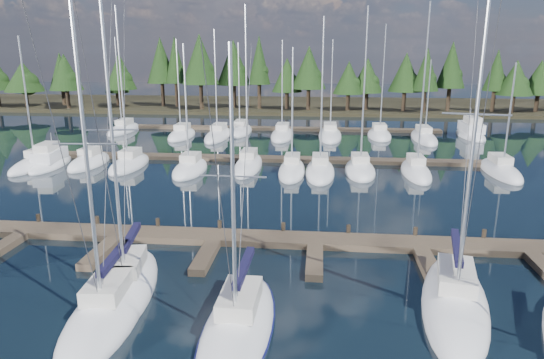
# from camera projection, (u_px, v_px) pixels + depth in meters

# --- Properties ---
(ground) EXTENTS (260.00, 260.00, 0.00)m
(ground) POSITION_uv_depth(u_px,v_px,m) (246.00, 186.00, 41.08)
(ground) COLOR black
(ground) RESTS_ON ground
(far_shore) EXTENTS (220.00, 30.00, 0.60)m
(far_shore) POSITION_uv_depth(u_px,v_px,m) (290.00, 105.00, 98.66)
(far_shore) COLOR black
(far_shore) RESTS_ON ground
(main_dock) EXTENTS (44.00, 6.13, 0.90)m
(main_dock) POSITION_uv_depth(u_px,v_px,m) (214.00, 241.00, 28.88)
(main_dock) COLOR brown
(main_dock) RESTS_ON ground
(back_docks) EXTENTS (50.00, 21.80, 0.40)m
(back_docks) POSITION_uv_depth(u_px,v_px,m) (270.00, 142.00, 59.85)
(back_docks) COLOR brown
(back_docks) RESTS_ON ground
(front_sailboat_2) EXTENTS (3.89, 8.59, 14.35)m
(front_sailboat_2) POSITION_uv_depth(u_px,v_px,m) (128.00, 286.00, 23.20)
(front_sailboat_2) COLOR white
(front_sailboat_2) RESTS_ON ground
(front_sailboat_3) EXTENTS (3.46, 8.58, 14.12)m
(front_sailboat_3) POSITION_uv_depth(u_px,v_px,m) (107.00, 313.00, 20.82)
(front_sailboat_3) COLOR white
(front_sailboat_3) RESTS_ON ground
(front_sailboat_4) EXTENTS (3.03, 9.35, 12.32)m
(front_sailboat_4) POSITION_uv_depth(u_px,v_px,m) (238.00, 327.00, 19.78)
(front_sailboat_4) COLOR white
(front_sailboat_4) RESTS_ON ground
(front_sailboat_5) EXTENTS (4.82, 10.39, 15.94)m
(front_sailboat_5) POSITION_uv_depth(u_px,v_px,m) (455.00, 301.00, 21.79)
(front_sailboat_5) COLOR white
(front_sailboat_5) RESTS_ON ground
(back_sailboat_rows) EXTENTS (47.48, 31.15, 15.97)m
(back_sailboat_rows) POSITION_uv_depth(u_px,v_px,m) (265.00, 148.00, 55.90)
(back_sailboat_rows) COLOR white
(back_sailboat_rows) RESTS_ON ground
(motor_yacht_left) EXTENTS (3.36, 8.06, 3.91)m
(motor_yacht_left) POSITION_uv_depth(u_px,v_px,m) (50.00, 162.00, 48.14)
(motor_yacht_left) COLOR white
(motor_yacht_left) RESTS_ON ground
(motor_yacht_right) EXTENTS (3.02, 8.90, 4.44)m
(motor_yacht_right) POSITION_uv_depth(u_px,v_px,m) (471.00, 133.00, 64.39)
(motor_yacht_right) COLOR white
(motor_yacht_right) RESTS_ON ground
(tree_line) EXTENTS (184.72, 11.53, 13.77)m
(tree_line) POSITION_uv_depth(u_px,v_px,m) (267.00, 71.00, 87.69)
(tree_line) COLOR black
(tree_line) RESTS_ON far_shore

